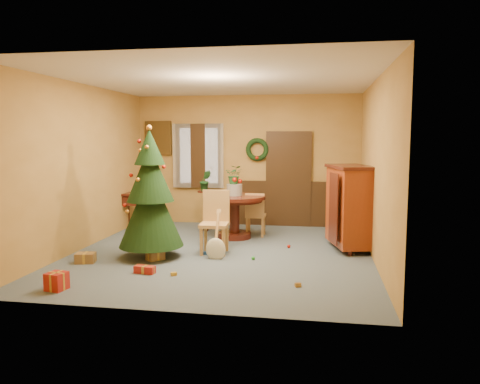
% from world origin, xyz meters
% --- Properties ---
extents(room_envelope, '(5.50, 5.50, 5.50)m').
position_xyz_m(room_envelope, '(0.21, 2.70, 1.12)').
color(room_envelope, '#3D4958').
rests_on(room_envelope, ground).
extents(dining_table, '(1.22, 1.22, 0.84)m').
position_xyz_m(dining_table, '(-0.01, 1.25, 0.59)').
color(dining_table, black).
rests_on(dining_table, floor).
extents(urn, '(0.30, 0.30, 0.22)m').
position_xyz_m(urn, '(-0.01, 1.25, 0.95)').
color(urn, slate).
rests_on(urn, dining_table).
extents(centerpiece_plant, '(0.33, 0.28, 0.36)m').
position_xyz_m(centerpiece_plant, '(-0.01, 1.25, 1.24)').
color(centerpiece_plant, '#1E4C23').
rests_on(centerpiece_plant, urn).
extents(chair_near, '(0.48, 0.48, 1.07)m').
position_xyz_m(chair_near, '(-0.12, 0.05, 0.57)').
color(chair_near, '#A97F43').
rests_on(chair_near, floor).
extents(chair_far, '(0.38, 0.38, 0.88)m').
position_xyz_m(chair_far, '(0.38, 1.44, 0.47)').
color(chair_far, '#A97F43').
rests_on(chair_far, floor).
extents(guitar, '(0.37, 0.53, 0.76)m').
position_xyz_m(guitar, '(-0.02, -0.39, 0.39)').
color(guitar, beige).
rests_on(guitar, floor).
extents(plant_stand, '(0.33, 0.33, 0.85)m').
position_xyz_m(plant_stand, '(-0.73, 1.82, 0.53)').
color(plant_stand, black).
rests_on(plant_stand, floor).
extents(stand_plant, '(0.29, 0.27, 0.43)m').
position_xyz_m(stand_plant, '(-0.73, 1.82, 1.07)').
color(stand_plant, '#19471E').
rests_on(stand_plant, plant_stand).
extents(christmas_tree, '(1.05, 1.05, 2.17)m').
position_xyz_m(christmas_tree, '(-1.09, -0.45, 1.03)').
color(christmas_tree, '#382111').
rests_on(christmas_tree, floor).
extents(writing_desk, '(0.89, 0.47, 0.78)m').
position_xyz_m(writing_desk, '(-2.15, 1.79, 0.59)').
color(writing_desk, black).
rests_on(writing_desk, floor).
extents(sideboard, '(0.88, 1.27, 1.48)m').
position_xyz_m(sideboard, '(2.15, 0.66, 0.79)').
color(sideboard, '#541E09').
rests_on(sideboard, floor).
extents(gift_a, '(0.33, 0.27, 0.16)m').
position_xyz_m(gift_a, '(-1.99, -0.96, 0.08)').
color(gift_a, brown).
rests_on(gift_a, floor).
extents(gift_b, '(0.26, 0.26, 0.23)m').
position_xyz_m(gift_b, '(-1.71, -2.26, 0.11)').
color(gift_b, '#9F1E15').
rests_on(gift_b, floor).
extents(gift_c, '(0.31, 0.32, 0.14)m').
position_xyz_m(gift_c, '(-0.96, -0.61, 0.07)').
color(gift_c, brown).
rests_on(gift_c, floor).
extents(gift_d, '(0.32, 0.17, 0.11)m').
position_xyz_m(gift_d, '(-0.86, -1.35, 0.05)').
color(gift_d, '#9F1E15').
rests_on(gift_d, floor).
extents(toy_a, '(0.09, 0.07, 0.05)m').
position_xyz_m(toy_a, '(-0.26, -0.14, 0.03)').
color(toy_a, '#2A60B6').
rests_on(toy_a, floor).
extents(toy_b, '(0.06, 0.06, 0.06)m').
position_xyz_m(toy_b, '(0.59, -0.36, 0.03)').
color(toy_b, green).
rests_on(toy_b, floor).
extents(toy_c, '(0.09, 0.09, 0.05)m').
position_xyz_m(toy_c, '(-0.41, -1.40, 0.03)').
color(toy_c, '#B48921').
rests_on(toy_c, floor).
extents(toy_d, '(0.06, 0.06, 0.06)m').
position_xyz_m(toy_d, '(1.10, 0.56, 0.03)').
color(toy_d, red).
rests_on(toy_d, floor).
extents(toy_e, '(0.09, 0.08, 0.05)m').
position_xyz_m(toy_e, '(1.36, -1.61, 0.03)').
color(toy_e, '#C8822F').
rests_on(toy_e, floor).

